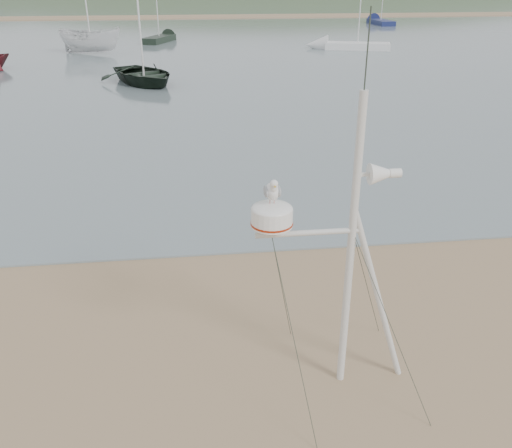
{
  "coord_description": "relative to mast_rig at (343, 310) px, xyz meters",
  "views": [
    {
      "loc": [
        1.2,
        -6.16,
        5.46
      ],
      "look_at": [
        2.1,
        1.0,
        2.09
      ],
      "focal_mm": 38.0,
      "sensor_mm": 36.0,
      "label": 1
    }
  ],
  "objects": [
    {
      "name": "sandbar",
      "position": [
        -3.16,
        70.11,
        -1.17
      ],
      "size": [
        560.0,
        7.0,
        0.07
      ],
      "primitive_type": "cube",
      "color": "#8E7252",
      "rests_on": "water"
    },
    {
      "name": "sailboat_dark_mid",
      "position": [
        -3.62,
        43.72,
        -0.94
      ],
      "size": [
        3.31,
        5.55,
        5.48
      ],
      "color": "black",
      "rests_on": "ground"
    },
    {
      "name": "boat_white",
      "position": [
        -8.73,
        36.12,
        1.21
      ],
      "size": [
        2.38,
        2.35,
        4.83
      ],
      "primitive_type": "imported",
      "rotation": [
        0.0,
        0.0,
        1.22
      ],
      "color": "white",
      "rests_on": "water"
    },
    {
      "name": "mast_rig",
      "position": [
        0.0,
        0.0,
        0.0
      ],
      "size": [
        2.28,
        2.43,
        5.14
      ],
      "color": "silver",
      "rests_on": "ground"
    },
    {
      "name": "boat_dark",
      "position": [
        -4.21,
        23.64,
        1.27
      ],
      "size": [
        3.57,
        2.62,
        4.93
      ],
      "primitive_type": "imported",
      "rotation": [
        0.0,
        0.0,
        0.51
      ],
      "color": "black",
      "rests_on": "water"
    },
    {
      "name": "ground",
      "position": [
        -3.16,
        0.11,
        -1.24
      ],
      "size": [
        560.0,
        560.0,
        0.0
      ],
      "primitive_type": "plane",
      "color": "#8E7252",
      "rests_on": "ground"
    },
    {
      "name": "hill_ridge",
      "position": [
        15.36,
        235.11,
        -20.94
      ],
      "size": [
        620.0,
        180.0,
        80.0
      ],
      "color": "#223616",
      "rests_on": "ground"
    },
    {
      "name": "sailboat_white_near",
      "position": [
        9.58,
        36.44,
        -0.94
      ],
      "size": [
        6.59,
        3.31,
        6.39
      ],
      "color": "white",
      "rests_on": "ground"
    },
    {
      "name": "sailboat_blue_far",
      "position": [
        20.03,
        58.31,
        -0.94
      ],
      "size": [
        1.79,
        6.7,
        6.63
      ],
      "color": "#161F4F",
      "rests_on": "ground"
    }
  ]
}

